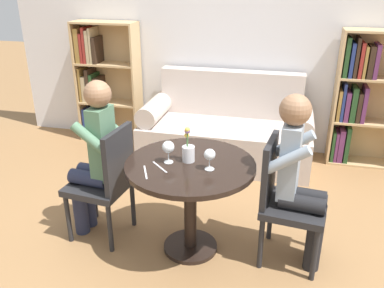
% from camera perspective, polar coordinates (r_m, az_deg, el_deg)
% --- Properties ---
extents(ground_plane, '(16.00, 16.00, 0.00)m').
position_cam_1_polar(ground_plane, '(3.15, -0.22, -14.36)').
color(ground_plane, olive).
extents(back_wall, '(5.20, 0.05, 2.70)m').
position_cam_1_polar(back_wall, '(4.54, 6.17, 15.93)').
color(back_wall, silver).
rests_on(back_wall, ground_plane).
extents(round_table, '(0.90, 0.90, 0.71)m').
position_cam_1_polar(round_table, '(2.84, -0.24, -5.37)').
color(round_table, black).
rests_on(round_table, ground_plane).
extents(couch, '(1.77, 0.80, 0.92)m').
position_cam_1_polar(couch, '(4.39, 4.82, 1.67)').
color(couch, beige).
rests_on(couch, ground_plane).
extents(bookshelf_left, '(0.73, 0.28, 1.40)m').
position_cam_1_polar(bookshelf_left, '(4.96, -12.53, 8.29)').
color(bookshelf_left, tan).
rests_on(bookshelf_left, ground_plane).
extents(bookshelf_right, '(0.73, 0.28, 1.40)m').
position_cam_1_polar(bookshelf_right, '(4.53, 22.72, 5.96)').
color(bookshelf_right, tan).
rests_on(bookshelf_right, ground_plane).
extents(chair_left, '(0.46, 0.46, 0.90)m').
position_cam_1_polar(chair_left, '(3.09, -11.89, -4.81)').
color(chair_left, '#232326').
rests_on(chair_left, ground_plane).
extents(chair_right, '(0.47, 0.47, 0.90)m').
position_cam_1_polar(chair_right, '(2.88, 12.82, -7.17)').
color(chair_right, '#232326').
rests_on(chair_right, ground_plane).
extents(person_left, '(0.44, 0.37, 1.24)m').
position_cam_1_polar(person_left, '(3.07, -13.52, -1.89)').
color(person_left, '#282D47').
rests_on(person_left, ground_plane).
extents(person_right, '(0.44, 0.37, 1.22)m').
position_cam_1_polar(person_right, '(2.79, 14.92, -4.70)').
color(person_right, black).
rests_on(person_right, ground_plane).
extents(wine_glass_left, '(0.08, 0.08, 0.16)m').
position_cam_1_polar(wine_glass_left, '(2.74, -3.36, -0.52)').
color(wine_glass_left, white).
rests_on(wine_glass_left, round_table).
extents(wine_glass_right, '(0.08, 0.08, 0.15)m').
position_cam_1_polar(wine_glass_right, '(2.65, 2.50, -1.60)').
color(wine_glass_right, white).
rests_on(wine_glass_right, round_table).
extents(flower_vase, '(0.09, 0.09, 0.25)m').
position_cam_1_polar(flower_vase, '(2.77, -0.53, -0.80)').
color(flower_vase, silver).
rests_on(flower_vase, round_table).
extents(knife_left_setting, '(0.14, 0.14, 0.00)m').
position_cam_1_polar(knife_left_setting, '(2.72, -4.54, -3.24)').
color(knife_left_setting, silver).
rests_on(knife_left_setting, round_table).
extents(fork_left_setting, '(0.09, 0.18, 0.00)m').
position_cam_1_polar(fork_left_setting, '(2.67, -6.55, -3.95)').
color(fork_left_setting, silver).
rests_on(fork_left_setting, round_table).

